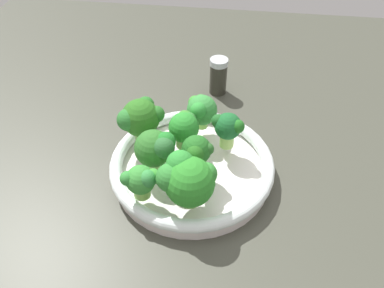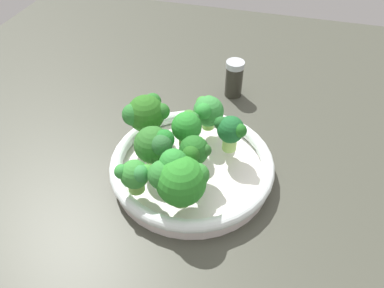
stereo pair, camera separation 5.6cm
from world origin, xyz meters
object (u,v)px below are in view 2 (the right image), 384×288
at_px(broccoli_floret_2, 208,111).
at_px(broccoli_floret_6, 146,113).
at_px(broccoli_floret_5, 194,152).
at_px(broccoli_floret_7, 136,175).
at_px(broccoli_floret_4, 156,144).
at_px(bowl, 192,166).
at_px(broccoli_floret_0, 231,131).
at_px(broccoli_floret_3, 187,127).
at_px(pepper_shaker, 234,79).
at_px(broccoli_floret_1, 179,178).

distance_m(broccoli_floret_2, broccoli_floret_6, 0.10).
height_order(broccoli_floret_5, broccoli_floret_7, broccoli_floret_5).
bearing_deg(broccoli_floret_4, bowl, 24.31).
relative_size(broccoli_floret_0, broccoli_floret_5, 0.98).
bearing_deg(broccoli_floret_5, broccoli_floret_0, 56.53).
height_order(broccoli_floret_2, broccoli_floret_3, broccoli_floret_3).
bearing_deg(broccoli_floret_7, pepper_shaker, 76.14).
bearing_deg(pepper_shaker, broccoli_floret_0, -81.29).
relative_size(broccoli_floret_2, broccoli_floret_4, 0.94).
bearing_deg(broccoli_floret_7, broccoli_floret_6, 104.07).
height_order(broccoli_floret_1, broccoli_floret_2, broccoli_floret_1).
xyz_separation_m(broccoli_floret_3, broccoli_floret_4, (-0.03, -0.05, 0.00)).
xyz_separation_m(bowl, broccoli_floret_7, (-0.06, -0.08, 0.05)).
relative_size(broccoli_floret_4, broccoli_floret_5, 1.05).
xyz_separation_m(broccoli_floret_0, broccoli_floret_1, (-0.04, -0.12, 0.01)).
bearing_deg(broccoli_floret_7, broccoli_floret_0, 47.79).
bearing_deg(broccoli_floret_1, broccoli_floret_0, 68.94).
xyz_separation_m(broccoli_floret_1, broccoli_floret_6, (-0.09, 0.12, -0.00)).
relative_size(broccoli_floret_2, broccoli_floret_6, 0.86).
height_order(broccoli_floret_0, broccoli_floret_3, same).
distance_m(broccoli_floret_2, broccoli_floret_3, 0.05).
distance_m(broccoli_floret_1, broccoli_floret_4, 0.08).
bearing_deg(broccoli_floret_2, broccoli_floret_4, -117.30).
bearing_deg(broccoli_floret_0, broccoli_floret_3, -174.69).
xyz_separation_m(broccoli_floret_6, broccoli_floret_7, (0.03, -0.12, -0.01)).
xyz_separation_m(broccoli_floret_0, broccoli_floret_7, (-0.11, -0.12, -0.01)).
bearing_deg(bowl, broccoli_floret_0, 36.53).
bearing_deg(broccoli_floret_5, broccoli_floret_2, 93.33).
relative_size(broccoli_floret_6, broccoli_floret_7, 1.31).
bearing_deg(broccoli_floret_7, broccoli_floret_3, 70.03).
height_order(broccoli_floret_5, pepper_shaker, broccoli_floret_5).
bearing_deg(broccoli_floret_5, broccoli_floret_3, 115.47).
distance_m(broccoli_floret_3, broccoli_floret_5, 0.06).
bearing_deg(broccoli_floret_0, broccoli_floret_7, -132.21).
bearing_deg(bowl, broccoli_floret_6, 156.32).
bearing_deg(broccoli_floret_3, broccoli_floret_7, -109.97).
xyz_separation_m(broccoli_floret_1, broccoli_floret_4, (-0.05, 0.06, -0.00)).
height_order(bowl, pepper_shaker, pepper_shaker).
bearing_deg(pepper_shaker, broccoli_floret_2, -96.16).
bearing_deg(broccoli_floret_7, broccoli_floret_5, 40.53).
bearing_deg(broccoli_floret_2, pepper_shaker, 83.84).
bearing_deg(broccoli_floret_0, broccoli_floret_5, -123.47).
height_order(broccoli_floret_5, broccoli_floret_6, broccoli_floret_6).
bearing_deg(broccoli_floret_7, broccoli_floret_2, 69.25).
distance_m(broccoli_floret_3, broccoli_floret_7, 0.12).
xyz_separation_m(broccoli_floret_5, broccoli_floret_6, (-0.10, 0.06, 0.00)).
relative_size(broccoli_floret_1, broccoli_floret_7, 1.47).
bearing_deg(bowl, broccoli_floret_4, -155.69).
distance_m(broccoli_floret_3, pepper_shaker, 0.20).
bearing_deg(broccoli_floret_0, broccoli_floret_6, 179.69).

